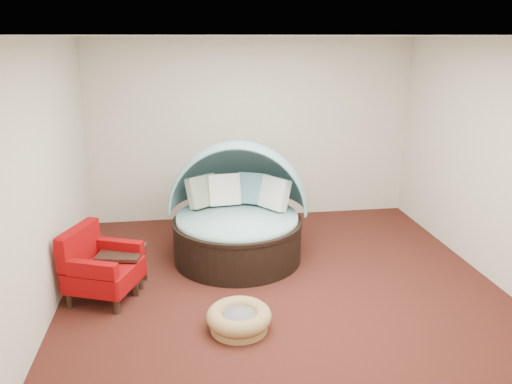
{
  "coord_description": "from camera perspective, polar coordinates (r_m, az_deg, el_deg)",
  "views": [
    {
      "loc": [
        -1.07,
        -5.1,
        2.79
      ],
      "look_at": [
        -0.23,
        0.6,
        0.99
      ],
      "focal_mm": 35.0,
      "sensor_mm": 36.0,
      "label": 1
    }
  ],
  "objects": [
    {
      "name": "wall_left",
      "position": [
        5.48,
        -23.21,
        1.17
      ],
      "size": [
        0.0,
        5.0,
        5.0
      ],
      "primitive_type": "plane",
      "rotation": [
        1.57,
        0.0,
        1.57
      ],
      "color": "beige",
      "rests_on": "floor"
    },
    {
      "name": "canopy_daybed",
      "position": [
        6.46,
        -2.12,
        -1.52
      ],
      "size": [
        1.97,
        1.92,
        1.53
      ],
      "rotation": [
        0.0,
        0.0,
        -0.17
      ],
      "color": "black",
      "rests_on": "floor"
    },
    {
      "name": "pet_basket",
      "position": [
        5.11,
        -1.95,
        -14.25
      ],
      "size": [
        0.75,
        0.75,
        0.23
      ],
      "rotation": [
        0.0,
        0.0,
        -0.16
      ],
      "color": "olive",
      "rests_on": "floor"
    },
    {
      "name": "wall_back",
      "position": [
        7.8,
        -0.37,
        7.05
      ],
      "size": [
        5.0,
        0.0,
        5.0
      ],
      "primitive_type": "plane",
      "rotation": [
        1.57,
        0.0,
        0.0
      ],
      "color": "beige",
      "rests_on": "floor"
    },
    {
      "name": "floor",
      "position": [
        5.91,
        3.12,
        -10.87
      ],
      "size": [
        5.0,
        5.0,
        0.0
      ],
      "primitive_type": "plane",
      "color": "#421A13",
      "rests_on": "ground"
    },
    {
      "name": "wall_right",
      "position": [
        6.38,
        25.95,
        2.96
      ],
      "size": [
        0.0,
        5.0,
        5.0
      ],
      "primitive_type": "plane",
      "rotation": [
        1.57,
        0.0,
        -1.57
      ],
      "color": "beige",
      "rests_on": "floor"
    },
    {
      "name": "side_table",
      "position": [
        5.99,
        -15.0,
        -7.91
      ],
      "size": [
        0.56,
        0.56,
        0.46
      ],
      "rotation": [
        0.0,
        0.0,
        -0.19
      ],
      "color": "black",
      "rests_on": "floor"
    },
    {
      "name": "wall_front",
      "position": [
        3.14,
        12.71,
        -9.45
      ],
      "size": [
        5.0,
        0.0,
        5.0
      ],
      "primitive_type": "plane",
      "rotation": [
        -1.57,
        0.0,
        0.0
      ],
      "color": "beige",
      "rests_on": "floor"
    },
    {
      "name": "ceiling",
      "position": [
        5.21,
        3.64,
        17.39
      ],
      "size": [
        5.0,
        5.0,
        0.0
      ],
      "primitive_type": "plane",
      "rotation": [
        3.14,
        0.0,
        0.0
      ],
      "color": "white",
      "rests_on": "wall_back"
    },
    {
      "name": "red_armchair",
      "position": [
        5.81,
        -17.46,
        -8.11
      ],
      "size": [
        0.9,
        0.9,
        0.82
      ],
      "rotation": [
        0.0,
        0.0,
        -0.38
      ],
      "color": "black",
      "rests_on": "floor"
    }
  ]
}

